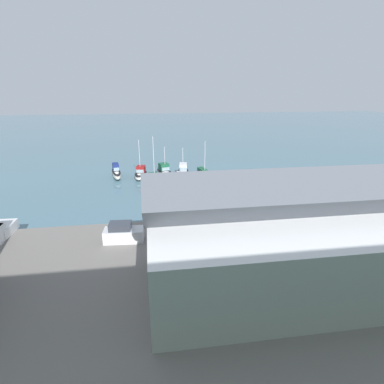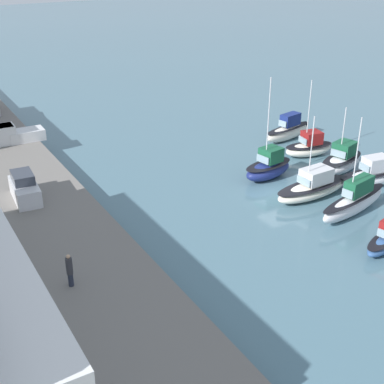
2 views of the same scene
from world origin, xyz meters
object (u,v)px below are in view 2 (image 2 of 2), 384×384
(pickup_truck_1, at_px, (15,134))
(moored_boat_2, at_px, (312,187))
(moored_boat_6, at_px, (309,147))
(moored_boat_4, at_px, (372,175))
(moored_boat_5, at_px, (342,161))
(moored_boat_1, at_px, (354,201))
(person_on_quay, at_px, (70,270))
(moored_boat_7, at_px, (288,130))
(moored_boat_3, at_px, (269,167))
(parked_car_0, at_px, (25,188))

(pickup_truck_1, bearing_deg, moored_boat_2, -138.12)
(moored_boat_6, distance_m, pickup_truck_1, 29.63)
(moored_boat_4, bearing_deg, moored_boat_5, 6.87)
(moored_boat_1, distance_m, moored_boat_4, 6.20)
(moored_boat_4, height_order, person_on_quay, person_on_quay)
(moored_boat_5, relative_size, pickup_truck_1, 1.33)
(moored_boat_1, height_order, pickup_truck_1, moored_boat_1)
(moored_boat_4, distance_m, person_on_quay, 28.96)
(moored_boat_1, height_order, moored_boat_7, moored_boat_1)
(moored_boat_5, relative_size, person_on_quay, 2.96)
(moored_boat_3, relative_size, moored_boat_4, 1.38)
(moored_boat_1, distance_m, moored_boat_5, 8.76)
(moored_boat_3, bearing_deg, moored_boat_2, 179.51)
(moored_boat_1, xyz_separation_m, pickup_truck_1, (26.54, 20.03, 1.15))
(moored_boat_3, distance_m, pickup_truck_1, 25.44)
(moored_boat_6, height_order, person_on_quay, moored_boat_6)
(pickup_truck_1, bearing_deg, moored_boat_3, -131.96)
(moored_boat_3, bearing_deg, parked_car_0, 70.76)
(parked_car_0, bearing_deg, pickup_truck_1, -97.05)
(moored_boat_1, bearing_deg, parked_car_0, 48.80)
(moored_boat_4, xyz_separation_m, pickup_truck_1, (23.44, 25.40, 1.27))
(moored_boat_3, distance_m, moored_boat_5, 7.34)
(moored_boat_2, xyz_separation_m, person_on_quay, (-4.08, 22.53, 1.61))
(moored_boat_1, xyz_separation_m, moored_boat_4, (3.10, -5.37, -0.12))
(moored_boat_2, height_order, moored_boat_4, moored_boat_2)
(moored_boat_2, relative_size, parked_car_0, 1.77)
(moored_boat_1, relative_size, moored_boat_7, 1.22)
(moored_boat_1, xyz_separation_m, moored_boat_3, (9.06, 1.58, -0.02))
(moored_boat_5, height_order, moored_boat_7, moored_boat_5)
(moored_boat_3, height_order, moored_boat_5, moored_boat_3)
(moored_boat_3, distance_m, moored_boat_4, 9.16)
(moored_boat_1, xyz_separation_m, moored_boat_5, (6.88, -5.43, -0.06))
(moored_boat_2, xyz_separation_m, pickup_truck_1, (22.58, 19.20, 1.33))
(moored_boat_4, distance_m, parked_car_0, 29.70)
(moored_boat_6, distance_m, moored_boat_7, 5.03)
(pickup_truck_1, bearing_deg, parked_car_0, 170.71)
(moored_boat_7, bearing_deg, moored_boat_6, 154.58)
(moored_boat_3, bearing_deg, moored_boat_6, -79.78)
(person_on_quay, bearing_deg, moored_boat_5, -76.33)
(moored_boat_1, xyz_separation_m, moored_boat_2, (3.96, 0.83, -0.18))
(pickup_truck_1, bearing_deg, moored_boat_4, -131.19)
(moored_boat_5, relative_size, parked_car_0, 1.47)
(moored_boat_4, height_order, parked_car_0, parked_car_0)
(moored_boat_5, xyz_separation_m, moored_boat_7, (9.49, -1.31, -0.00))
(moored_boat_1, height_order, moored_boat_3, moored_boat_3)
(parked_car_0, xyz_separation_m, person_on_quay, (-13.02, 0.73, 0.18))
(moored_boat_4, bearing_deg, moored_boat_2, 89.79)
(moored_boat_5, height_order, pickup_truck_1, moored_boat_5)
(parked_car_0, relative_size, person_on_quay, 2.01)
(moored_boat_2, xyz_separation_m, moored_boat_7, (12.41, -7.57, 0.12))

